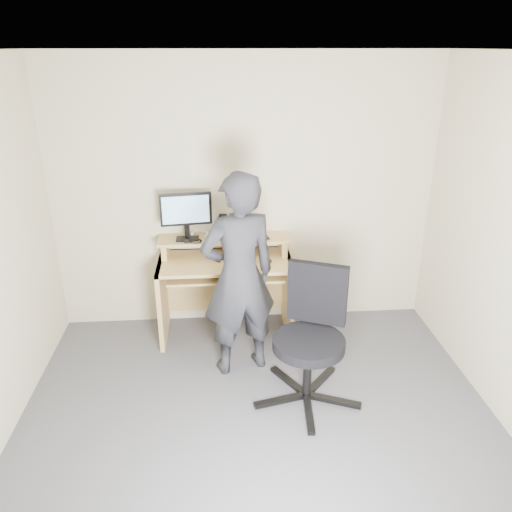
{
  "coord_description": "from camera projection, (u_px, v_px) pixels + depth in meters",
  "views": [
    {
      "loc": [
        -0.25,
        -2.66,
        2.53
      ],
      "look_at": [
        0.05,
        1.05,
        0.95
      ],
      "focal_mm": 35.0,
      "sensor_mm": 36.0,
      "label": 1
    }
  ],
  "objects": [
    {
      "name": "travel_mug",
      "position": [
        234.0,
        227.0,
        4.5
      ],
      "size": [
        0.1,
        0.1,
        0.2
      ],
      "primitive_type": "cylinder",
      "rotation": [
        0.0,
        0.0,
        -0.12
      ],
      "color": "silver",
      "rests_on": "desk"
    },
    {
      "name": "ceiling",
      "position": [
        263.0,
        51.0,
        2.47
      ],
      "size": [
        3.5,
        3.5,
        0.02
      ],
      "primitive_type": "cube",
      "color": "white",
      "rests_on": "back_wall"
    },
    {
      "name": "charger",
      "position": [
        186.0,
        241.0,
        4.42
      ],
      "size": [
        0.05,
        0.05,
        0.03
      ],
      "primitive_type": "cube",
      "rotation": [
        0.0,
        0.0,
        0.18
      ],
      "color": "black",
      "rests_on": "desk"
    },
    {
      "name": "desk",
      "position": [
        225.0,
        277.0,
        4.62
      ],
      "size": [
        1.2,
        0.6,
        0.91
      ],
      "color": "tan",
      "rests_on": "ground"
    },
    {
      "name": "mouse",
      "position": [
        266.0,
        261.0,
        4.39
      ],
      "size": [
        0.11,
        0.09,
        0.04
      ],
      "primitive_type": "ellipsoid",
      "rotation": [
        0.0,
        0.0,
        -0.28
      ],
      "color": "black",
      "rests_on": "desk"
    },
    {
      "name": "monitor",
      "position": [
        186.0,
        212.0,
        4.39
      ],
      "size": [
        0.46,
        0.13,
        0.43
      ],
      "rotation": [
        0.0,
        0.0,
        0.13
      ],
      "color": "black",
      "rests_on": "desk"
    },
    {
      "name": "external_drive",
      "position": [
        223.0,
        226.0,
        4.52
      ],
      "size": [
        0.09,
        0.14,
        0.2
      ],
      "primitive_type": "cube",
      "rotation": [
        0.0,
        0.0,
        -0.12
      ],
      "color": "black",
      "rests_on": "desk"
    },
    {
      "name": "back_wall",
      "position": [
        245.0,
        196.0,
        4.56
      ],
      "size": [
        3.5,
        0.02,
        2.5
      ],
      "primitive_type": "cube",
      "color": "#C2B89A",
      "rests_on": "ground"
    },
    {
      "name": "smartphone",
      "position": [
        264.0,
        237.0,
        4.54
      ],
      "size": [
        0.09,
        0.14,
        0.01
      ],
      "primitive_type": "cube",
      "rotation": [
        0.0,
        0.0,
        0.18
      ],
      "color": "black",
      "rests_on": "desk"
    },
    {
      "name": "keyboard",
      "position": [
        232.0,
        273.0,
        4.42
      ],
      "size": [
        0.49,
        0.26,
        0.03
      ],
      "primitive_type": "cube",
      "rotation": [
        0.0,
        0.0,
        -0.18
      ],
      "color": "black",
      "rests_on": "desk"
    },
    {
      "name": "office_chair",
      "position": [
        311.0,
        332.0,
        3.71
      ],
      "size": [
        0.81,
        0.79,
        1.02
      ],
      "rotation": [
        0.0,
        0.0,
        -0.4
      ],
      "color": "black",
      "rests_on": "ground"
    },
    {
      "name": "person",
      "position": [
        239.0,
        276.0,
        3.93
      ],
      "size": [
        0.71,
        0.57,
        1.69
      ],
      "primitive_type": "imported",
      "rotation": [
        0.0,
        0.0,
        3.45
      ],
      "color": "black",
      "rests_on": "ground"
    },
    {
      "name": "headphones",
      "position": [
        200.0,
        234.0,
        4.6
      ],
      "size": [
        0.18,
        0.18,
        0.06
      ],
      "primitive_type": "torus",
      "rotation": [
        0.26,
        0.0,
        0.18
      ],
      "color": "silver",
      "rests_on": "desk"
    },
    {
      "name": "ground",
      "position": [
        261.0,
        442.0,
        3.44
      ],
      "size": [
        3.5,
        3.5,
        0.0
      ],
      "primitive_type": "plane",
      "color": "#55555B",
      "rests_on": "ground"
    }
  ]
}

